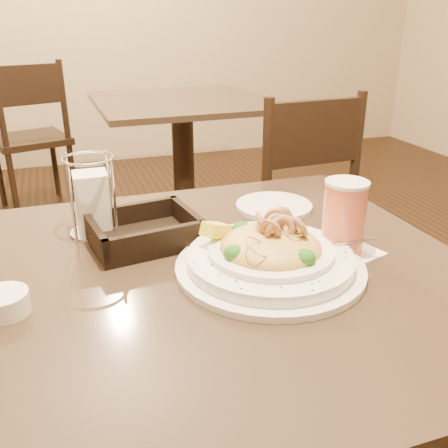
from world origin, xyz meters
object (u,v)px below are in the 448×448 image
object	(u,v)px
main_table	(227,371)
dining_chair_far	(31,134)
napkin_caddy	(92,201)
butter_ramekin	(3,303)
side_plate	(274,206)
pasta_bowl	(270,255)
bread_basket	(144,233)
dining_chair_near	(292,203)
background_table	(183,143)
drink_glass	(344,218)

from	to	relation	value
main_table	dining_chair_far	world-z (taller)	dining_chair_far
main_table	napkin_caddy	xyz separation A→B (m)	(-0.21, 0.24, 0.31)
dining_chair_far	napkin_caddy	size ratio (longest dim) A/B	5.54
napkin_caddy	butter_ramekin	world-z (taller)	napkin_caddy
side_plate	butter_ramekin	size ratio (longest dim) A/B	2.30
pasta_bowl	napkin_caddy	world-z (taller)	napkin_caddy
dining_chair_far	side_plate	distance (m)	2.31
main_table	bread_basket	distance (m)	0.33
dining_chair_far	bread_basket	xyz separation A→B (m)	(0.28, -2.31, 0.27)
dining_chair_far	bread_basket	world-z (taller)	dining_chair_far
dining_chair_far	pasta_bowl	distance (m)	2.56
napkin_caddy	side_plate	distance (m)	0.42
main_table	dining_chair_near	size ratio (longest dim) A/B	0.97
bread_basket	background_table	bearing A→B (deg)	73.26
bread_basket	butter_ramekin	world-z (taller)	bread_basket
dining_chair_far	pasta_bowl	bearing A→B (deg)	84.43
background_table	napkin_caddy	world-z (taller)	napkin_caddy
main_table	background_table	xyz separation A→B (m)	(0.40, 1.89, 0.00)
main_table	pasta_bowl	size ratio (longest dim) A/B	2.36
dining_chair_near	drink_glass	world-z (taller)	dining_chair_near
dining_chair_near	butter_ramekin	distance (m)	1.32
dining_chair_near	background_table	bearing A→B (deg)	-84.08
dining_chair_near	dining_chair_far	world-z (taller)	same
dining_chair_near	butter_ramekin	world-z (taller)	dining_chair_near
background_table	side_plate	size ratio (longest dim) A/B	5.07
background_table	pasta_bowl	size ratio (longest dim) A/B	2.41
dining_chair_far	bread_basket	distance (m)	2.34
background_table	dining_chair_far	world-z (taller)	dining_chair_far
drink_glass	napkin_caddy	bearing A→B (deg)	150.94
bread_basket	drink_glass	bearing A→B (deg)	-25.02
pasta_bowl	dining_chair_near	bearing A→B (deg)	61.03
background_table	pasta_bowl	bearing A→B (deg)	-99.66
dining_chair_near	drink_glass	bearing A→B (deg)	65.71
main_table	background_table	distance (m)	1.93
pasta_bowl	butter_ramekin	world-z (taller)	pasta_bowl
main_table	pasta_bowl	bearing A→B (deg)	-24.53
dining_chair_near	pasta_bowl	size ratio (longest dim) A/B	2.44
bread_basket	pasta_bowl	bearing A→B (deg)	-44.73
bread_basket	napkin_caddy	size ratio (longest dim) A/B	1.37
background_table	dining_chair_far	bearing A→B (deg)	144.58
dining_chair_far	bread_basket	size ratio (longest dim) A/B	4.04
main_table	side_plate	size ratio (longest dim) A/B	4.97
pasta_bowl	side_plate	bearing A→B (deg)	64.44
dining_chair_far	bread_basket	bearing A→B (deg)	80.62
drink_glass	dining_chair_far	bearing A→B (deg)	104.52
dining_chair_far	napkin_caddy	distance (m)	2.26
pasta_bowl	napkin_caddy	distance (m)	0.40
napkin_caddy	pasta_bowl	bearing A→B (deg)	-44.00
dining_chair_near	napkin_caddy	xyz separation A→B (m)	(-0.78, -0.62, 0.32)
drink_glass	bread_basket	bearing A→B (deg)	154.98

